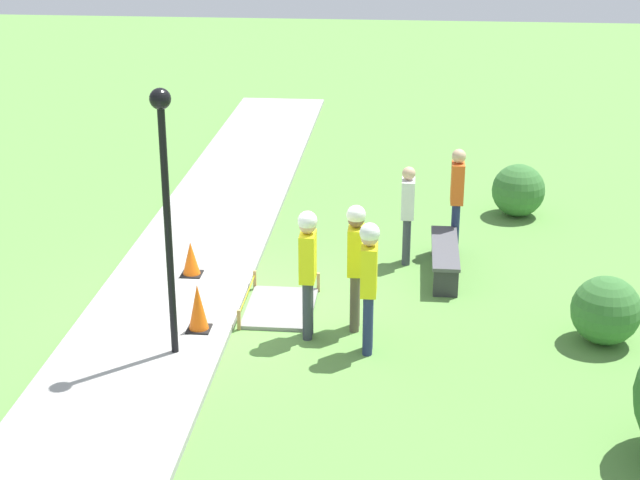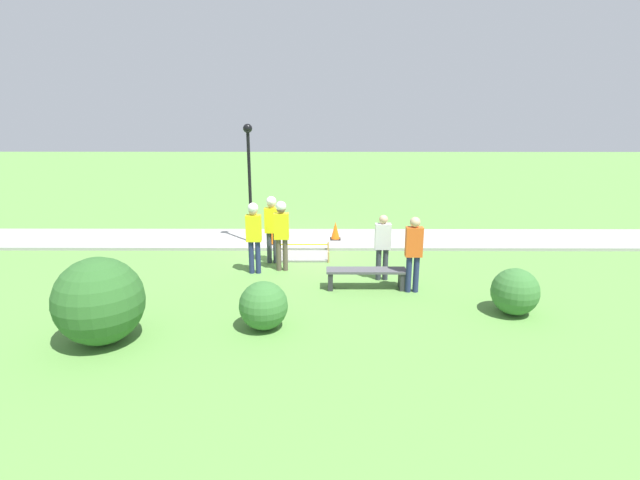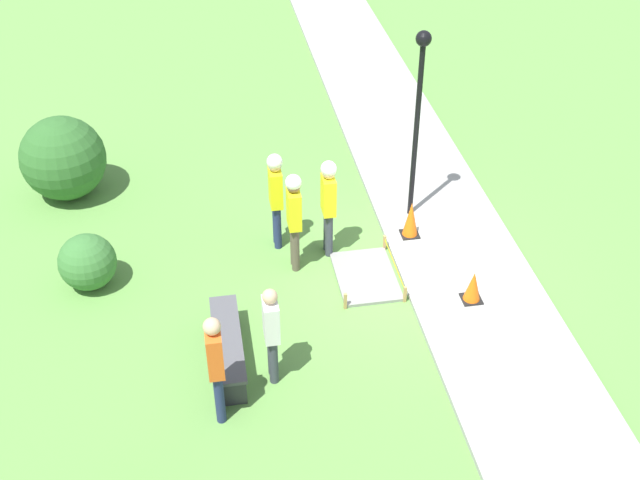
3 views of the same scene
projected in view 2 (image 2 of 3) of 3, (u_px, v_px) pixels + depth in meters
The scene contains 15 objects.
ground_plane at pixel (303, 251), 15.46m from camera, with size 60.00×60.00×0.00m, color #5B8E42.
sidewalk at pixel (304, 239), 16.57m from camera, with size 28.00×2.34×0.10m.
wet_concrete_patch at pixel (303, 256), 14.87m from camera, with size 1.54×1.09×0.32m.
traffic_cone_near_patch at pixel (335, 231), 16.32m from camera, with size 0.34×0.34×0.58m.
traffic_cone_far_patch at pixel (273, 233), 15.78m from camera, with size 0.34×0.34×0.72m.
park_bench at pixel (366, 275), 12.31m from camera, with size 1.97×0.44×0.51m.
worker_supervisor at pixel (254, 231), 13.20m from camera, with size 0.40×0.28×1.94m.
worker_assistant at pixel (272, 223), 14.05m from camera, with size 0.40×0.28×1.94m.
worker_trainee at pixel (281, 229), 13.41m from camera, with size 0.40×0.28×1.94m.
bystander_in_orange_shirt at pixel (414, 250), 11.92m from camera, with size 0.40×0.25×1.88m.
bystander_in_gray_shirt at pixel (383, 244), 12.76m from camera, with size 0.40×0.23×1.73m.
lamppost_near at pixel (249, 166), 15.39m from camera, with size 0.28×0.28×3.73m.
shrub_rounded_near at pixel (515, 292), 10.83m from camera, with size 1.03×1.03×1.03m.
shrub_rounded_mid at pixel (99, 301), 9.48m from camera, with size 1.69×1.69×1.69m.
shrub_rounded_far at pixel (263, 306), 10.14m from camera, with size 1.00×1.00×1.00m.
Camera 2 is at (-0.59, 14.78, 4.55)m, focal length 28.00 mm.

